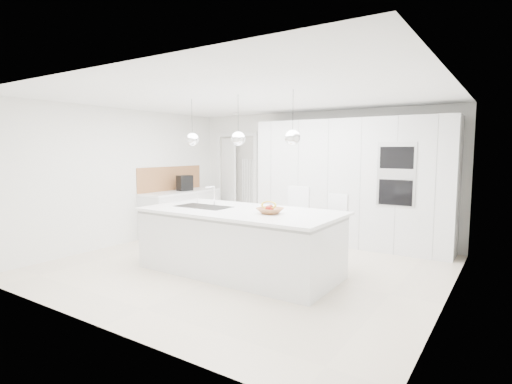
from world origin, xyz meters
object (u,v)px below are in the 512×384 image
Objects in this scene: bar_stool_left at (294,225)px; bar_stool_right at (334,233)px; fruit_bowl at (270,211)px; espresso_machine at (185,183)px; island_base at (239,243)px.

bar_stool_right is at bearing -3.78° from bar_stool_left.
espresso_machine reaches higher than fruit_bowl.
bar_stool_left is (-0.12, 0.93, -0.36)m from fruit_bowl.
bar_stool_right is at bearing 1.82° from espresso_machine.
fruit_bowl is at bearing -107.81° from bar_stool_right.
espresso_machine is 0.28× the size of bar_stool_left.
bar_stool_left reaches higher than fruit_bowl.
fruit_bowl is 1.00m from bar_stool_left.
bar_stool_left reaches higher than bar_stool_right.
island_base is 3.06m from espresso_machine.
fruit_bowl is at bearing -80.94° from bar_stool_left.
island_base is at bearing -112.87° from bar_stool_left.
fruit_bowl is 1.10m from bar_stool_right.
espresso_machine reaches higher than bar_stool_right.
island_base is 0.74m from fruit_bowl.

